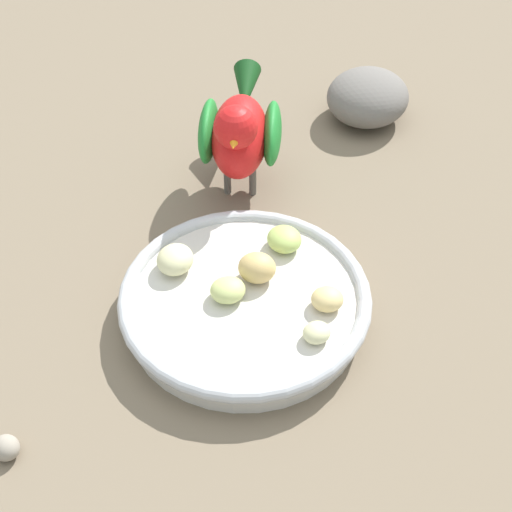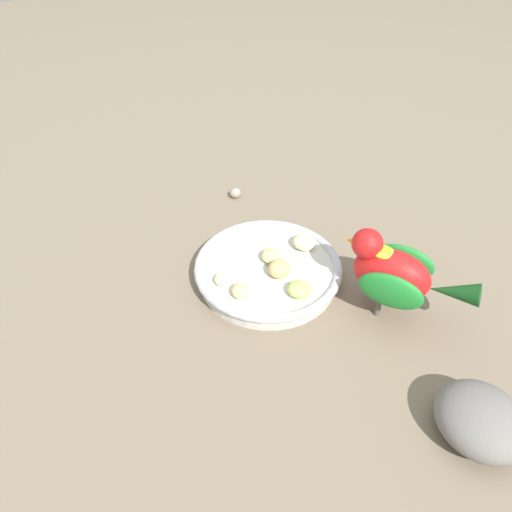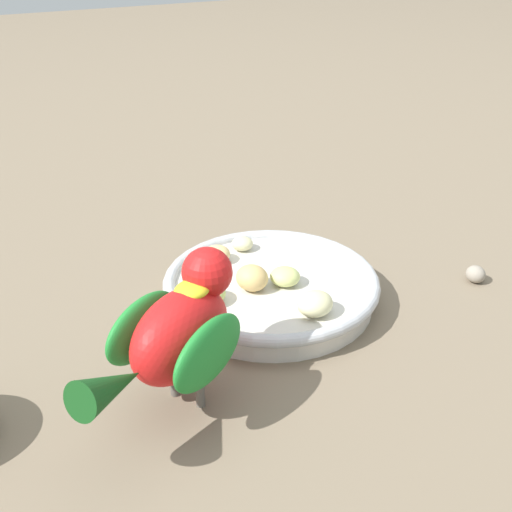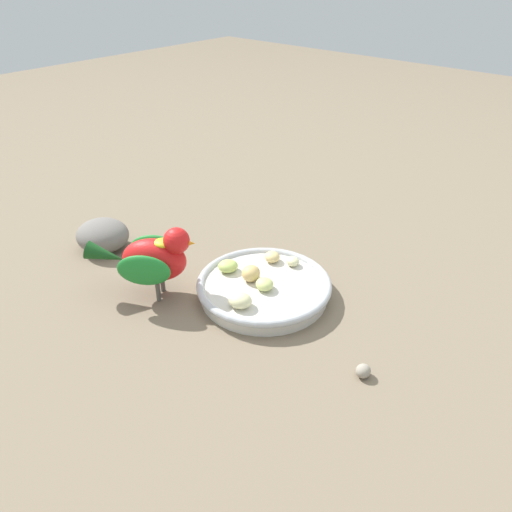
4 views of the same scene
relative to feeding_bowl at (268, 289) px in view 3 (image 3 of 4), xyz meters
name	(u,v)px [view 3 (image 3 of 4)]	position (x,y,z in m)	size (l,w,h in m)	color
ground_plane	(275,307)	(0.00, -0.01, -0.02)	(4.00, 4.00, 0.00)	#756651
feeding_bowl	(268,289)	(0.00, 0.00, 0.00)	(0.22, 0.22, 0.03)	beige
apple_piece_0	(285,277)	(0.01, -0.01, 0.02)	(0.03, 0.03, 0.02)	#C6D17A
apple_piece_1	(211,295)	(-0.07, -0.01, 0.02)	(0.03, 0.03, 0.02)	#B2CC66
apple_piece_2	(217,254)	(-0.03, 0.06, 0.02)	(0.03, 0.03, 0.02)	#E5C67F
apple_piece_3	(315,304)	(0.02, -0.07, 0.02)	(0.04, 0.03, 0.02)	beige
apple_piece_4	(252,278)	(-0.02, -0.01, 0.02)	(0.03, 0.03, 0.03)	tan
apple_piece_5	(245,243)	(0.01, 0.08, 0.02)	(0.02, 0.02, 0.02)	beige
parrot	(177,332)	(-0.13, -0.12, 0.06)	(0.17, 0.13, 0.13)	#59544C
pebble_0	(476,274)	(0.23, -0.05, -0.01)	(0.02, 0.02, 0.02)	gray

